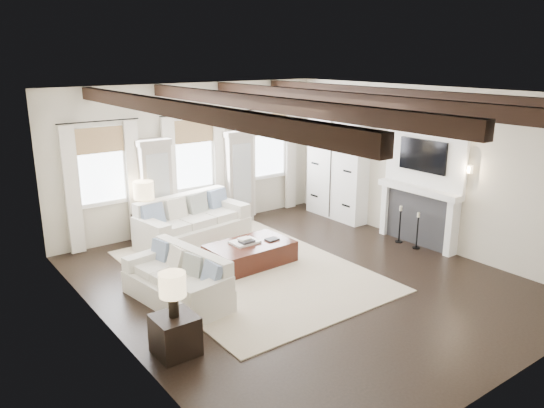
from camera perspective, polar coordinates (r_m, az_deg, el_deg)
ground at (r=9.31m, az=3.00°, el=-8.20°), size 7.50×7.50×0.00m
room_shell at (r=9.85m, az=3.21°, el=4.70°), size 6.54×7.54×3.22m
area_rug at (r=9.70m, az=-2.55°, el=-7.10°), size 3.49×4.79×0.02m
sofa_back at (r=11.06m, az=-8.63°, el=-2.23°), size 2.42×1.36×0.98m
sofa_left at (r=8.58m, az=-9.93°, el=-8.22°), size 1.12×2.00×0.81m
ottoman at (r=9.93m, az=-2.38°, el=-5.35°), size 1.58×1.02×0.41m
tray at (r=9.87m, az=-2.95°, el=-4.10°), size 0.51×0.40×0.04m
book_lower at (r=9.79m, az=-2.74°, el=-4.03°), size 0.27×0.21×0.04m
book_upper at (r=9.81m, az=-3.01°, el=-3.76°), size 0.23×0.18×0.03m
book_loose at (r=10.01m, az=0.01°, el=-3.82°), size 0.25×0.19×0.03m
side_table_front at (r=7.22m, az=-10.37°, el=-13.67°), size 0.53×0.53×0.53m
lamp_front at (r=6.92m, az=-10.65°, el=-8.79°), size 0.35×0.35×0.60m
side_table_back at (r=11.09m, az=-13.36°, el=-2.75°), size 0.44×0.44×0.67m
lamp_back at (r=10.87m, az=-13.63°, el=1.25°), size 0.40×0.40×0.69m
candlestick_near at (r=11.05m, az=15.34°, el=-3.08°), size 0.15×0.15×0.75m
candlestick_far at (r=11.31m, az=13.57°, el=-2.45°), size 0.16×0.16×0.78m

